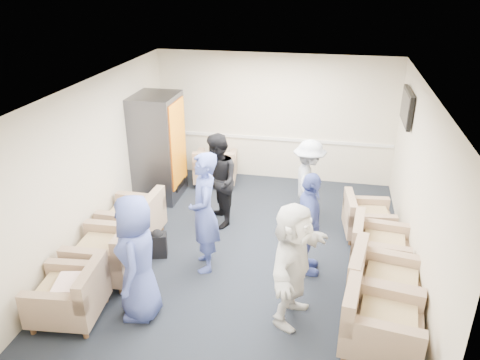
% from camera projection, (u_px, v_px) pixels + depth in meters
% --- Properties ---
extents(floor, '(6.00, 6.00, 0.00)m').
position_uv_depth(floor, '(248.00, 249.00, 7.73)').
color(floor, black).
rests_on(floor, ground).
extents(ceiling, '(6.00, 6.00, 0.00)m').
position_uv_depth(ceiling, '(249.00, 87.00, 6.61)').
color(ceiling, silver).
rests_on(ceiling, back_wall).
extents(back_wall, '(5.00, 0.02, 2.70)m').
position_uv_depth(back_wall, '(274.00, 118.00, 9.85)').
color(back_wall, beige).
rests_on(back_wall, floor).
extents(front_wall, '(5.00, 0.02, 2.70)m').
position_uv_depth(front_wall, '(192.00, 297.00, 4.49)').
color(front_wall, beige).
rests_on(front_wall, floor).
extents(left_wall, '(0.02, 6.00, 2.70)m').
position_uv_depth(left_wall, '(98.00, 162.00, 7.62)').
color(left_wall, beige).
rests_on(left_wall, floor).
extents(right_wall, '(0.02, 6.00, 2.70)m').
position_uv_depth(right_wall, '(419.00, 188.00, 6.72)').
color(right_wall, beige).
rests_on(right_wall, floor).
extents(chair_rail, '(4.98, 0.04, 0.06)m').
position_uv_depth(chair_rail, '(274.00, 139.00, 10.02)').
color(chair_rail, silver).
rests_on(chair_rail, back_wall).
extents(tv, '(0.10, 1.00, 0.58)m').
position_uv_depth(tv, '(407.00, 107.00, 8.05)').
color(tv, black).
rests_on(tv, right_wall).
extents(armchair_left_near, '(0.93, 0.93, 0.68)m').
position_uv_depth(armchair_left_near, '(72.00, 296.00, 6.08)').
color(armchair_left_near, '#93775F').
rests_on(armchair_left_near, floor).
extents(armchair_left_mid, '(0.97, 0.97, 0.75)m').
position_uv_depth(armchair_left_mid, '(109.00, 255.00, 6.90)').
color(armchair_left_mid, '#93775F').
rests_on(armchair_left_mid, floor).
extents(armchair_left_far, '(0.91, 0.91, 0.71)m').
position_uv_depth(armchair_left_far, '(136.00, 220.00, 7.89)').
color(armchair_left_far, '#93775F').
rests_on(armchair_left_far, floor).
extents(armchair_right_near, '(1.04, 1.04, 0.74)m').
position_uv_depth(armchair_right_near, '(377.00, 323.00, 5.58)').
color(armchair_right_near, '#93775F').
rests_on(armchair_right_near, floor).
extents(armchair_right_midnear, '(1.08, 1.08, 0.75)m').
position_uv_depth(armchair_right_midnear, '(380.00, 287.00, 6.21)').
color(armchair_right_midnear, '#93775F').
rests_on(armchair_right_midnear, floor).
extents(armchair_right_midfar, '(0.92, 0.92, 0.68)m').
position_uv_depth(armchair_right_midfar, '(376.00, 248.00, 7.12)').
color(armchair_right_midfar, '#93775F').
rests_on(armchair_right_midfar, floor).
extents(armchair_right_far, '(0.87, 0.87, 0.63)m').
position_uv_depth(armchair_right_far, '(365.00, 219.00, 7.99)').
color(armchair_right_far, '#93775F').
rests_on(armchair_right_far, floor).
extents(armchair_corner, '(0.97, 0.97, 0.69)m').
position_uv_depth(armchair_corner, '(216.00, 169.00, 9.94)').
color(armchair_corner, '#93775F').
rests_on(armchair_corner, floor).
extents(vending_machine, '(0.84, 0.99, 2.08)m').
position_uv_depth(vending_machine, '(158.00, 147.00, 9.12)').
color(vending_machine, '#48484F').
rests_on(vending_machine, floor).
extents(backpack, '(0.32, 0.27, 0.48)m').
position_uv_depth(backpack, '(158.00, 243.00, 7.44)').
color(backpack, black).
rests_on(backpack, floor).
extents(pillow, '(0.42, 0.50, 0.13)m').
position_uv_depth(pillow, '(69.00, 285.00, 6.00)').
color(pillow, white).
rests_on(pillow, armchair_left_near).
extents(person_front_left, '(0.73, 0.95, 1.73)m').
position_uv_depth(person_front_left, '(137.00, 258.00, 5.95)').
color(person_front_left, '#4454A4').
rests_on(person_front_left, floor).
extents(person_mid_left, '(0.64, 0.79, 1.88)m').
position_uv_depth(person_mid_left, '(204.00, 213.00, 6.90)').
color(person_mid_left, '#4454A4').
rests_on(person_mid_left, floor).
extents(person_back_left, '(0.97, 1.03, 1.69)m').
position_uv_depth(person_back_left, '(217.00, 181.00, 8.14)').
color(person_back_left, black).
rests_on(person_back_left, floor).
extents(person_back_right, '(0.66, 1.05, 1.56)m').
position_uv_depth(person_back_right, '(308.00, 183.00, 8.25)').
color(person_back_right, silver).
rests_on(person_back_right, floor).
extents(person_mid_right, '(0.49, 0.98, 1.62)m').
position_uv_depth(person_mid_right, '(309.00, 225.00, 6.84)').
color(person_mid_right, '#4454A4').
rests_on(person_mid_right, floor).
extents(person_front_right, '(0.88, 1.63, 1.68)m').
position_uv_depth(person_front_right, '(293.00, 264.00, 5.87)').
color(person_front_right, white).
rests_on(person_front_right, floor).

